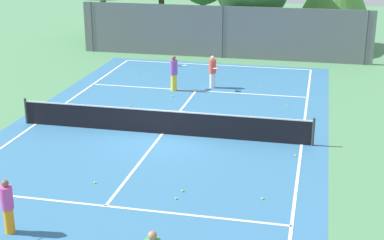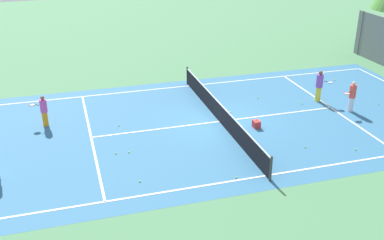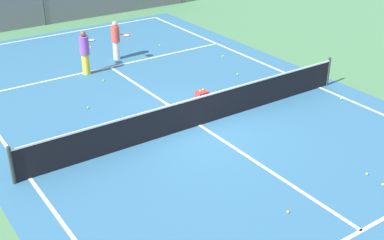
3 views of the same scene
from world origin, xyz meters
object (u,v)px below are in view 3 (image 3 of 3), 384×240
(player_0, at_px, (116,40))
(tennis_ball_5, at_px, (367,174))
(tennis_ball_9, at_px, (88,107))
(tennis_ball_6, at_px, (288,212))
(tennis_ball_7, at_px, (160,45))
(tennis_ball_1, at_px, (159,121))
(tennis_ball_0, at_px, (91,47))
(tennis_ball_12, at_px, (341,99))
(tennis_ball_8, at_px, (223,56))
(tennis_ball_11, at_px, (103,80))
(tennis_ball_4, at_px, (238,74))
(tennis_ball_3, at_px, (383,184))
(ball_crate, at_px, (202,96))
(player_3, at_px, (85,52))

(player_0, relative_size, tennis_ball_5, 25.15)
(tennis_ball_5, bearing_deg, tennis_ball_9, 118.55)
(tennis_ball_6, distance_m, tennis_ball_7, 13.21)
(tennis_ball_1, bearing_deg, tennis_ball_0, 80.82)
(tennis_ball_12, bearing_deg, tennis_ball_7, 104.05)
(tennis_ball_7, distance_m, tennis_ball_12, 9.08)
(tennis_ball_8, xyz_separation_m, tennis_ball_11, (-5.53, 0.37, 0.00))
(player_0, height_order, tennis_ball_4, player_0)
(tennis_ball_4, height_order, tennis_ball_7, same)
(tennis_ball_11, bearing_deg, tennis_ball_3, -75.05)
(tennis_ball_5, relative_size, tennis_ball_11, 1.00)
(player_0, distance_m, tennis_ball_1, 6.46)
(tennis_ball_0, bearing_deg, player_0, -81.56)
(ball_crate, bearing_deg, tennis_ball_9, 154.72)
(tennis_ball_8, bearing_deg, tennis_ball_9, -167.26)
(tennis_ball_5, bearing_deg, tennis_ball_8, 74.98)
(tennis_ball_4, bearing_deg, tennis_ball_9, 175.81)
(tennis_ball_3, distance_m, tennis_ball_11, 11.03)
(tennis_ball_0, bearing_deg, tennis_ball_4, -62.17)
(tennis_ball_6, bearing_deg, tennis_ball_3, -10.66)
(tennis_ball_4, bearing_deg, tennis_ball_8, 67.73)
(player_0, distance_m, tennis_ball_11, 2.67)
(tennis_ball_6, distance_m, tennis_ball_9, 8.30)
(tennis_ball_7, xyz_separation_m, tennis_ball_8, (1.50, -2.83, 0.00))
(tennis_ball_7, bearing_deg, player_3, -162.07)
(tennis_ball_8, distance_m, tennis_ball_11, 5.54)
(ball_crate, bearing_deg, tennis_ball_0, 95.80)
(player_0, height_order, player_3, player_3)
(player_0, xyz_separation_m, tennis_ball_6, (-1.60, -12.09, -0.82))
(tennis_ball_1, distance_m, tennis_ball_9, 2.70)
(ball_crate, distance_m, tennis_ball_11, 4.20)
(tennis_ball_9, bearing_deg, tennis_ball_3, -63.40)
(tennis_ball_0, xyz_separation_m, tennis_ball_5, (1.62, -14.11, 0.00))
(player_0, height_order, tennis_ball_5, player_0)
(tennis_ball_3, bearing_deg, tennis_ball_5, 82.70)
(tennis_ball_0, height_order, tennis_ball_11, same)
(tennis_ball_1, height_order, tennis_ball_3, same)
(player_3, height_order, tennis_ball_6, player_3)
(tennis_ball_1, bearing_deg, tennis_ball_6, -89.68)
(player_0, bearing_deg, ball_crate, -85.17)
(ball_crate, distance_m, tennis_ball_1, 2.19)
(player_3, relative_size, tennis_ball_4, 26.75)
(tennis_ball_0, height_order, tennis_ball_9, same)
(tennis_ball_1, bearing_deg, tennis_ball_8, 34.68)
(tennis_ball_4, relative_size, tennis_ball_9, 1.00)
(tennis_ball_7, height_order, tennis_ball_9, same)
(tennis_ball_9, distance_m, tennis_ball_12, 8.90)
(tennis_ball_6, xyz_separation_m, tennis_ball_12, (6.24, 3.77, 0.00))
(player_3, relative_size, tennis_ball_9, 26.75)
(tennis_ball_6, height_order, tennis_ball_8, same)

